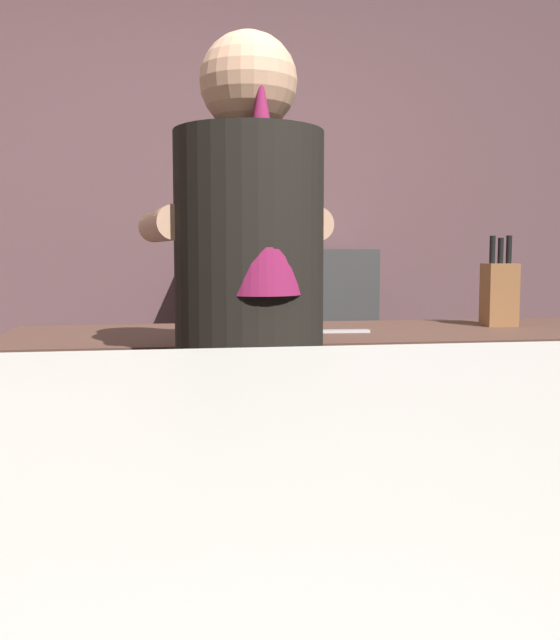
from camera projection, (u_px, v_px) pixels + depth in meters
name	position (u px, v px, depth m)	size (l,w,h in m)	color
wall_back	(212.00, 211.00, 3.52)	(5.20, 0.10, 2.70)	brown
prep_counter	(359.00, 476.00, 2.18)	(2.10, 0.60, 0.91)	brown
back_shelf	(280.00, 372.00, 3.36)	(0.86, 0.36, 1.16)	#3E3C3D
bartender	(250.00, 339.00, 1.63)	(0.47, 0.54, 1.63)	#2E2C32
knife_block	(499.00, 293.00, 2.26)	(0.10, 0.08, 0.29)	brown
mixing_bowl	(219.00, 322.00, 2.16)	(0.17, 0.17, 0.05)	silver
chefs_knife	(329.00, 331.00, 2.07)	(0.24, 0.03, 0.01)	silver
bottle_vinegar	(282.00, 229.00, 3.29)	(0.07, 0.07, 0.24)	black
bottle_olive_oil	(234.00, 231.00, 3.25)	(0.07, 0.07, 0.22)	red
bottle_soy	(310.00, 233.00, 3.26)	(0.07, 0.07, 0.19)	#D9D179
bottle_hot_sauce	(255.00, 232.00, 3.32)	(0.07, 0.07, 0.21)	#478B3A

